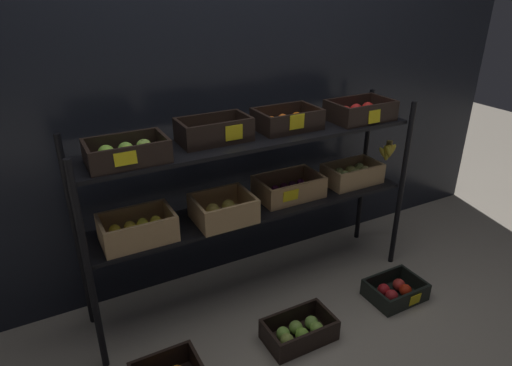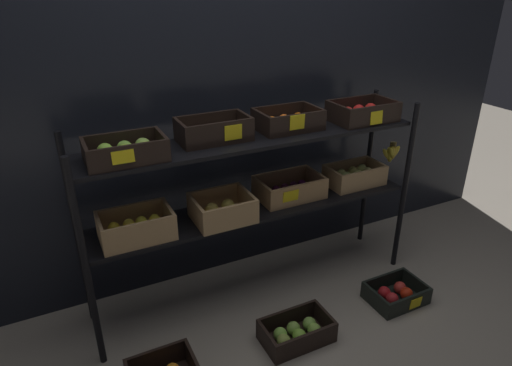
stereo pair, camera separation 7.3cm
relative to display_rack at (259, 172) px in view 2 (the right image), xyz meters
name	(u,v)px [view 2 (the right image)]	position (x,y,z in m)	size (l,w,h in m)	color
ground_plane	(256,288)	(-0.02, 0.00, -0.77)	(10.00, 10.00, 0.00)	gray
storefront_wall	(228,118)	(-0.02, 0.38, 0.20)	(4.24, 0.12, 1.93)	black
display_rack	(259,172)	(0.00, 0.00, 0.00)	(1.96, 0.38, 1.08)	black
crate_ground_apple_green	(297,332)	(-0.02, -0.47, -0.72)	(0.36, 0.21, 0.12)	black
crate_ground_apple_red	(396,294)	(0.66, -0.46, -0.72)	(0.32, 0.24, 0.11)	black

